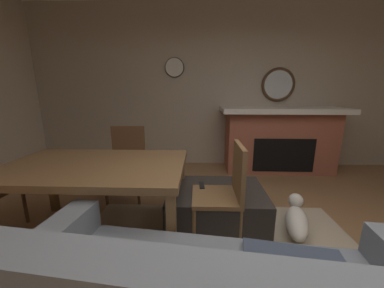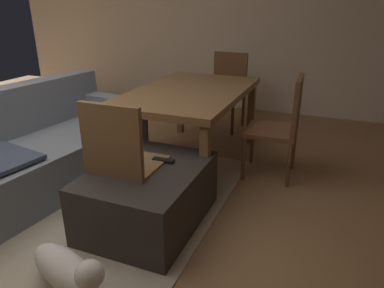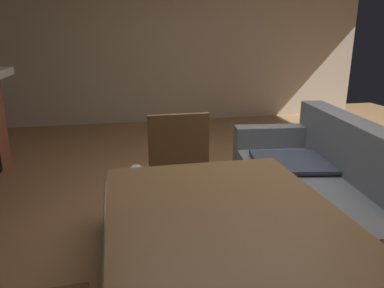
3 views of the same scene
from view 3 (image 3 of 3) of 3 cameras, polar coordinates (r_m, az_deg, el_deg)
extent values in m
plane|color=olive|center=(3.25, 10.02, -10.43)|extent=(8.75, 8.75, 0.00)
cube|color=#B7A893|center=(6.41, -1.78, 16.53)|extent=(0.12, 6.45, 2.88)
cube|color=tan|center=(2.86, 7.41, -14.23)|extent=(2.60, 2.00, 0.01)
cube|color=slate|center=(2.92, 18.82, -9.80)|extent=(2.18, 1.09, 0.42)
cube|color=slate|center=(2.91, 25.53, -1.65)|extent=(2.11, 0.44, 0.43)
cube|color=slate|center=(3.65, 13.35, 1.21)|extent=(0.28, 0.87, 0.20)
cube|color=#3D475B|center=(3.18, 16.26, -2.62)|extent=(0.67, 0.81, 0.03)
cube|color=#2D2826|center=(2.64, -4.38, -11.68)|extent=(0.95, 0.72, 0.44)
cube|color=black|center=(2.40, -5.30, -8.58)|extent=(0.06, 0.16, 0.02)
cube|color=brown|center=(1.46, 7.20, -14.79)|extent=(1.63, 1.00, 0.06)
cube|color=brown|center=(2.40, 11.09, -11.73)|extent=(0.07, 0.07, 0.68)
cube|color=brown|center=(2.24, -10.77, -13.96)|extent=(0.07, 0.07, 0.68)
cube|color=brown|center=(2.55, -1.15, -7.32)|extent=(0.45, 0.45, 0.04)
cube|color=brown|center=(2.64, -2.04, -0.43)|extent=(0.05, 0.44, 0.48)
cylinder|color=brown|center=(2.52, 4.39, -13.39)|extent=(0.04, 0.04, 0.41)
cylinder|color=brown|center=(2.45, -4.90, -14.40)|extent=(0.04, 0.04, 0.41)
cylinder|color=brown|center=(2.86, 2.06, -9.47)|extent=(0.04, 0.04, 0.41)
cylinder|color=brown|center=(2.80, -6.02, -10.21)|extent=(0.04, 0.04, 0.41)
ellipsoid|color=silver|center=(3.37, -4.42, -6.34)|extent=(0.36, 0.59, 0.20)
sphere|color=silver|center=(3.38, -8.61, -4.39)|extent=(0.15, 0.15, 0.15)
camera|label=1|loc=(3.16, 36.53, 12.20)|focal=20.79mm
camera|label=2|loc=(4.34, -24.13, 15.96)|focal=33.41mm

